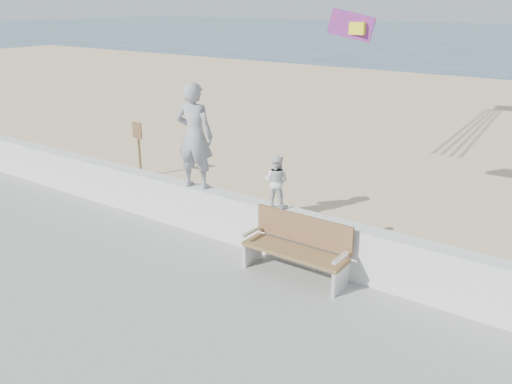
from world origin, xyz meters
TOP-DOWN VIEW (x-y plane):
  - ground at (0.00, 0.00)m, footprint 220.00×220.00m
  - sand at (0.00, 9.00)m, footprint 90.00×40.00m
  - seawall at (0.00, 2.00)m, footprint 30.00×0.35m
  - adult at (-1.36, 2.00)m, footprint 0.83×0.64m
  - child at (0.49, 2.00)m, footprint 0.50×0.42m
  - bench at (1.22, 1.55)m, footprint 1.80×0.57m
  - parafoil_kite at (0.45, 4.74)m, footprint 0.96×0.52m
  - sign at (-5.07, 3.93)m, footprint 0.32×0.07m

SIDE VIEW (x-z plane):
  - ground at x=0.00m, z-range 0.00..0.00m
  - sand at x=0.00m, z-range 0.00..0.08m
  - seawall at x=0.00m, z-range 0.18..1.08m
  - bench at x=1.22m, z-range 0.19..1.19m
  - sign at x=-5.07m, z-range 0.21..1.67m
  - child at x=0.49m, z-range 1.08..2.02m
  - adult at x=-1.36m, z-range 1.08..3.11m
  - parafoil_kite at x=0.45m, z-range 3.71..4.35m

